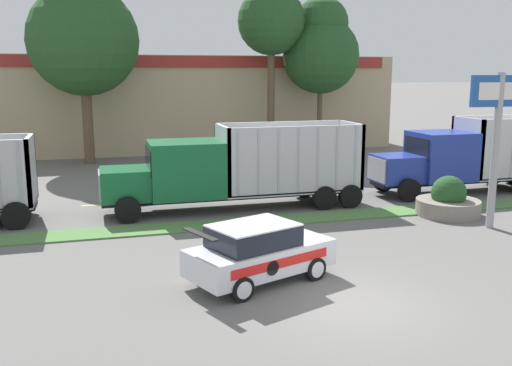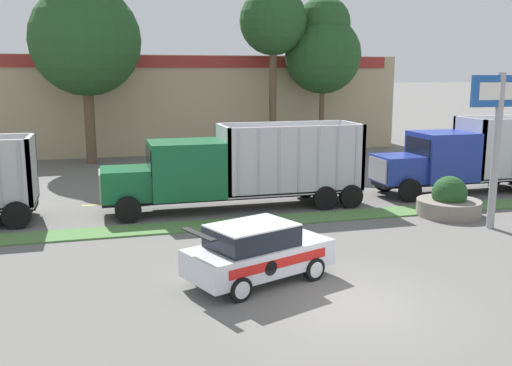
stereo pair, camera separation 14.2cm
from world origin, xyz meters
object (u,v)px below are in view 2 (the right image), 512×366
(store_sign_post, at_px, (498,122))
(rally_car, at_px, (257,252))
(dump_truck_mid, at_px, (214,172))
(stone_planter, at_px, (449,202))
(dump_truck_trail, at_px, (463,160))

(store_sign_post, bearing_deg, rally_car, -162.96)
(rally_car, bearing_deg, store_sign_post, 17.04)
(dump_truck_mid, relative_size, store_sign_post, 1.92)
(dump_truck_mid, xyz_separation_m, stone_planter, (8.95, -3.49, -1.04))
(store_sign_post, distance_m, stone_planter, 4.00)
(store_sign_post, bearing_deg, stone_planter, 100.16)
(dump_truck_trail, distance_m, rally_car, 15.51)
(dump_truck_mid, xyz_separation_m, rally_car, (-0.51, -8.60, -0.74))
(dump_truck_mid, distance_m, store_sign_post, 11.12)
(dump_truck_trail, bearing_deg, rally_car, -144.96)
(dump_truck_mid, height_order, rally_car, dump_truck_mid)
(store_sign_post, height_order, stone_planter, store_sign_post)
(dump_truck_mid, bearing_deg, dump_truck_trail, 1.39)
(dump_truck_trail, xyz_separation_m, stone_planter, (-3.22, -3.78, -1.03))
(rally_car, bearing_deg, stone_planter, 28.37)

